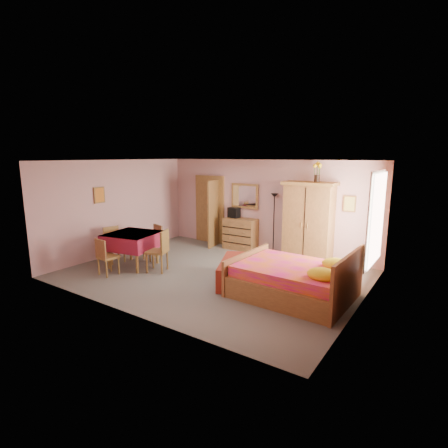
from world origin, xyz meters
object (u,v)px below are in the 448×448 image
Objects in this scene: floor_lamp at (274,224)px; bed at (293,271)px; bench at (234,271)px; chair_north at (152,243)px; chair_west at (115,245)px; wall_mirror at (245,196)px; chair_south at (108,256)px; sunflower_vase at (317,172)px; dining_table at (133,250)px; chest_of_drawers at (241,234)px; wardrobe at (308,222)px; stereo at (234,213)px; chair_east at (157,251)px.

floor_lamp reaches higher than bed.
bench is at bearing -178.06° from bed.
chair_north reaches higher than chair_west.
wall_mirror is 4.22m from chair_south.
sunflower_vase is at bearing 69.26° from bench.
dining_table is at bearing 107.88° from chair_west.
wardrobe is (2.06, -0.05, 0.58)m from chest_of_drawers.
chair_north is (-2.39, -2.31, -0.39)m from floor_lamp.
dining_table is at bearing -141.76° from sunflower_vase.
chair_west reaches higher than chair_south.
chest_of_drawers is at bearing 179.15° from sunflower_vase.
stereo is at bearing 78.38° from chair_south.
wall_mirror is at bearing 36.12° from stereo.
wardrobe is 4.98m from chair_south.
chair_south is at bearing 56.61° from chair_west.
chair_west is (-4.23, -2.87, -1.86)m from sunflower_vase.
floor_lamp is 3.36m from chair_east.
chair_east is (-3.26, -0.41, -0.01)m from bed.
wall_mirror is at bearing 75.76° from chair_south.
bed is (1.66, -2.52, -0.34)m from floor_lamp.
floor_lamp reaches higher than chair_west.
wall_mirror is 0.92× the size of chair_east.
wardrobe is 3.88m from chair_east.
chest_of_drawers reaches higher than chair_west.
bench is at bearing -83.06° from floor_lamp.
wardrobe is 2.61m from bench.
dining_table is at bearing -171.91° from bed.
bench is at bearing -100.14° from chair_east.
chest_of_drawers is 2.60m from chair_north.
bed is (2.67, -2.63, -1.04)m from wall_mirror.
floor_lamp reaches higher than chair_north.
chair_east is (1.42, 0.08, 0.04)m from chair_west.
chair_west is (-2.01, -3.11, -1.10)m from wall_mirror.
sunflower_vase reaches higher than chair_south.
sunflower_vase reaches higher than wall_mirror.
chair_east reaches higher than chair_west.
chest_of_drawers is 1.06× the size of chair_west.
stereo is at bearing -101.06° from chair_north.
wall_mirror is 1.00× the size of chair_west.
dining_table is 0.65m from chair_north.
chest_of_drawers is 3.87m from chair_south.
chair_north is (-1.13, -2.24, -0.61)m from stereo.
wardrobe is at bearing -132.22° from chair_north.
wardrobe is 2.26× the size of chair_north.
chair_east is (-0.59, -3.04, -1.05)m from wall_mirror.
chest_of_drawers is 1.12× the size of chair_south.
wardrobe reaches higher than chest_of_drawers.
wall_mirror is 1.00× the size of chair_north.
wall_mirror reaches higher than stereo.
chair_north reaches higher than chest_of_drawers.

